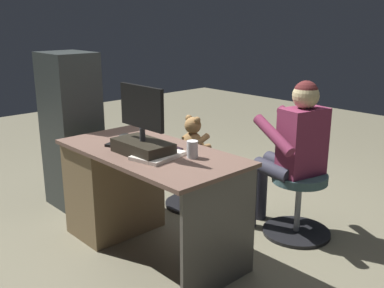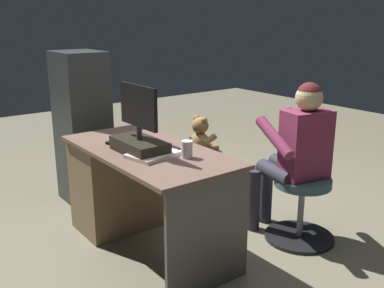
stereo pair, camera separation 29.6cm
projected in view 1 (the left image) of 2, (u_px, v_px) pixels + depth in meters
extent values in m
plane|color=#716C55|center=(198.00, 229.00, 3.37)|extent=(10.00, 10.00, 0.00)
cube|color=brown|center=(150.00, 152.00, 2.89)|extent=(1.32, 0.66, 0.03)
cube|color=brown|center=(115.00, 186.00, 3.30)|extent=(0.42, 0.61, 0.69)
cube|color=#504C46|center=(220.00, 236.00, 2.54)|extent=(0.02, 0.59, 0.69)
cube|color=black|center=(143.00, 148.00, 2.80)|extent=(0.40, 0.22, 0.09)
cylinder|color=#333338|center=(142.00, 134.00, 2.77)|extent=(0.04, 0.04, 0.08)
cube|color=black|center=(142.00, 107.00, 2.72)|extent=(0.40, 0.02, 0.26)
cube|color=#19598C|center=(143.00, 107.00, 2.73)|extent=(0.37, 0.00, 0.24)
cube|color=black|center=(154.00, 145.00, 2.97)|extent=(0.42, 0.14, 0.02)
ellipsoid|color=black|center=(124.00, 136.00, 3.16)|extent=(0.06, 0.10, 0.04)
cylinder|color=white|center=(192.00, 149.00, 2.72)|extent=(0.07, 0.07, 0.11)
cube|color=black|center=(114.00, 143.00, 3.02)|extent=(0.10, 0.16, 0.02)
cube|color=silver|center=(158.00, 156.00, 2.74)|extent=(0.28, 0.34, 0.02)
cylinder|color=black|center=(193.00, 203.00, 3.82)|extent=(0.47, 0.47, 0.03)
cylinder|color=gray|center=(193.00, 181.00, 3.76)|extent=(0.04, 0.04, 0.38)
cylinder|color=#343B43|center=(193.00, 156.00, 3.70)|extent=(0.38, 0.38, 0.06)
ellipsoid|color=#A27746|center=(193.00, 142.00, 3.67)|extent=(0.17, 0.14, 0.18)
sphere|color=#A27746|center=(193.00, 125.00, 3.63)|extent=(0.14, 0.14, 0.14)
sphere|color=beige|center=(198.00, 125.00, 3.67)|extent=(0.05, 0.05, 0.05)
sphere|color=#A27746|center=(197.00, 120.00, 3.58)|extent=(0.06, 0.06, 0.06)
sphere|color=#A27746|center=(189.00, 118.00, 3.65)|extent=(0.06, 0.06, 0.06)
cylinder|color=#A27746|center=(203.00, 139.00, 3.62)|extent=(0.05, 0.13, 0.09)
cylinder|color=#A27746|center=(189.00, 136.00, 3.74)|extent=(0.05, 0.13, 0.09)
cylinder|color=#A27746|center=(205.00, 148.00, 3.72)|extent=(0.06, 0.11, 0.06)
cylinder|color=#A27746|center=(197.00, 146.00, 3.78)|extent=(0.06, 0.11, 0.06)
cylinder|color=black|center=(296.00, 232.00, 3.31)|extent=(0.50, 0.50, 0.03)
cylinder|color=gray|center=(298.00, 206.00, 3.26)|extent=(0.04, 0.04, 0.38)
cylinder|color=#3B585B|center=(300.00, 178.00, 3.19)|extent=(0.40, 0.40, 0.06)
cube|color=#7C2B49|center=(302.00, 142.00, 3.12)|extent=(0.26, 0.36, 0.48)
sphere|color=tan|center=(306.00, 96.00, 3.03)|extent=(0.18, 0.18, 0.18)
sphere|color=#521E1F|center=(306.00, 93.00, 3.03)|extent=(0.17, 0.17, 0.17)
cylinder|color=#7C2B49|center=(273.00, 135.00, 3.02)|extent=(0.39, 0.16, 0.23)
cylinder|color=#7C2B49|center=(296.00, 124.00, 3.33)|extent=(0.39, 0.16, 0.23)
cylinder|color=#2D2D3A|center=(273.00, 170.00, 3.20)|extent=(0.36, 0.18, 0.11)
cylinder|color=#2D2D3A|center=(250.00, 198.00, 3.37)|extent=(0.10, 0.10, 0.47)
cylinder|color=#2D2D3A|center=(283.00, 164.00, 3.34)|extent=(0.36, 0.18, 0.11)
cylinder|color=#2D2D3A|center=(261.00, 190.00, 3.51)|extent=(0.10, 0.10, 0.47)
cube|color=#2D3231|center=(72.00, 131.00, 3.67)|extent=(0.44, 0.36, 1.29)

